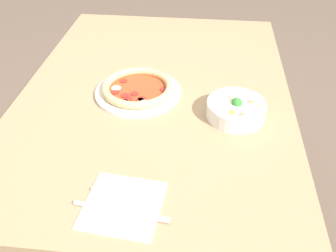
# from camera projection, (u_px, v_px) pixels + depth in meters

# --- Properties ---
(ground_plane) EXTENTS (8.00, 8.00, 0.00)m
(ground_plane) POSITION_uv_depth(u_px,v_px,m) (159.00, 227.00, 1.71)
(ground_plane) COLOR brown
(dining_table) EXTENTS (1.26, 0.89, 0.74)m
(dining_table) POSITION_uv_depth(u_px,v_px,m) (156.00, 114.00, 1.31)
(dining_table) COLOR tan
(dining_table) RESTS_ON ground_plane
(pizza) EXTENTS (0.28, 0.28, 0.04)m
(pizza) POSITION_uv_depth(u_px,v_px,m) (138.00, 89.00, 1.22)
(pizza) COLOR white
(pizza) RESTS_ON dining_table
(bowl) EXTENTS (0.18, 0.18, 0.07)m
(bowl) POSITION_uv_depth(u_px,v_px,m) (236.00, 108.00, 1.12)
(bowl) COLOR white
(bowl) RESTS_ON dining_table
(napkin) EXTENTS (0.19, 0.19, 0.00)m
(napkin) POSITION_uv_depth(u_px,v_px,m) (123.00, 205.00, 0.86)
(napkin) COLOR white
(napkin) RESTS_ON dining_table
(fork) EXTENTS (0.03, 0.17, 0.00)m
(fork) POSITION_uv_depth(u_px,v_px,m) (124.00, 195.00, 0.88)
(fork) COLOR silver
(fork) RESTS_ON napkin
(knife) EXTENTS (0.04, 0.23, 0.01)m
(knife) POSITION_uv_depth(u_px,v_px,m) (117.00, 211.00, 0.85)
(knife) COLOR silver
(knife) RESTS_ON napkin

